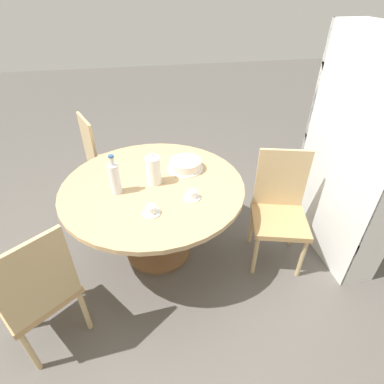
{
  "coord_description": "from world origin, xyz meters",
  "views": [
    {
      "loc": [
        1.9,
        -0.06,
        1.97
      ],
      "look_at": [
        0.0,
        0.3,
        0.6
      ],
      "focal_mm": 28.0,
      "sensor_mm": 36.0,
      "label": 1
    }
  ],
  "objects_px": {
    "chair_b": "(37,291)",
    "cup_b": "(151,211)",
    "chair_a": "(105,159)",
    "water_bottle": "(115,178)",
    "bookshelf": "(351,160)",
    "coffee_pot": "(153,169)",
    "cup_a": "(192,195)",
    "cake_main": "(185,165)",
    "chair_c": "(280,209)"
  },
  "relations": [
    {
      "from": "chair_a",
      "to": "bookshelf",
      "type": "relative_size",
      "value": 0.54
    },
    {
      "from": "coffee_pot",
      "to": "cup_b",
      "type": "distance_m",
      "value": 0.38
    },
    {
      "from": "cup_a",
      "to": "chair_a",
      "type": "bearing_deg",
      "value": -148.54
    },
    {
      "from": "chair_a",
      "to": "chair_c",
      "type": "height_order",
      "value": "same"
    },
    {
      "from": "coffee_pot",
      "to": "cake_main",
      "type": "bearing_deg",
      "value": 119.97
    },
    {
      "from": "chair_b",
      "to": "cake_main",
      "type": "height_order",
      "value": "chair_b"
    },
    {
      "from": "coffee_pot",
      "to": "cake_main",
      "type": "distance_m",
      "value": 0.32
    },
    {
      "from": "water_bottle",
      "to": "cup_b",
      "type": "relative_size",
      "value": 2.5
    },
    {
      "from": "cup_a",
      "to": "cup_b",
      "type": "xyz_separation_m",
      "value": [
        0.12,
        -0.3,
        0.0
      ]
    },
    {
      "from": "chair_a",
      "to": "cup_b",
      "type": "bearing_deg",
      "value": 176.05
    },
    {
      "from": "water_bottle",
      "to": "cup_b",
      "type": "xyz_separation_m",
      "value": [
        0.29,
        0.23,
        -0.1
      ]
    },
    {
      "from": "chair_b",
      "to": "water_bottle",
      "type": "height_order",
      "value": "water_bottle"
    },
    {
      "from": "bookshelf",
      "to": "cup_b",
      "type": "distance_m",
      "value": 1.54
    },
    {
      "from": "coffee_pot",
      "to": "chair_a",
      "type": "bearing_deg",
      "value": -153.2
    },
    {
      "from": "chair_b",
      "to": "cake_main",
      "type": "xyz_separation_m",
      "value": [
        -0.83,
        1.03,
        0.26
      ]
    },
    {
      "from": "cake_main",
      "to": "cup_b",
      "type": "xyz_separation_m",
      "value": [
        0.52,
        -0.32,
        -0.01
      ]
    },
    {
      "from": "water_bottle",
      "to": "coffee_pot",
      "type": "bearing_deg",
      "value": 104.94
    },
    {
      "from": "chair_b",
      "to": "chair_c",
      "type": "distance_m",
      "value": 1.78
    },
    {
      "from": "chair_b",
      "to": "cup_b",
      "type": "distance_m",
      "value": 0.82
    },
    {
      "from": "chair_b",
      "to": "cup_a",
      "type": "bearing_deg",
      "value": 165.9
    },
    {
      "from": "chair_a",
      "to": "cup_b",
      "type": "relative_size",
      "value": 7.79
    },
    {
      "from": "coffee_pot",
      "to": "cup_b",
      "type": "bearing_deg",
      "value": -8.09
    },
    {
      "from": "chair_a",
      "to": "water_bottle",
      "type": "bearing_deg",
      "value": 168.4
    },
    {
      "from": "chair_b",
      "to": "chair_c",
      "type": "height_order",
      "value": "same"
    },
    {
      "from": "coffee_pot",
      "to": "cup_b",
      "type": "height_order",
      "value": "coffee_pot"
    },
    {
      "from": "chair_a",
      "to": "water_bottle",
      "type": "height_order",
      "value": "water_bottle"
    },
    {
      "from": "chair_c",
      "to": "bookshelf",
      "type": "height_order",
      "value": "bookshelf"
    },
    {
      "from": "bookshelf",
      "to": "coffee_pot",
      "type": "xyz_separation_m",
      "value": [
        -0.2,
        -1.47,
        -0.03
      ]
    },
    {
      "from": "water_bottle",
      "to": "chair_b",
      "type": "bearing_deg",
      "value": -38.99
    },
    {
      "from": "water_bottle",
      "to": "cup_b",
      "type": "bearing_deg",
      "value": 37.84
    },
    {
      "from": "water_bottle",
      "to": "chair_a",
      "type": "bearing_deg",
      "value": -170.19
    },
    {
      "from": "coffee_pot",
      "to": "cake_main",
      "type": "relative_size",
      "value": 0.88
    },
    {
      "from": "chair_b",
      "to": "chair_c",
      "type": "bearing_deg",
      "value": 157.7
    },
    {
      "from": "coffee_pot",
      "to": "cake_main",
      "type": "xyz_separation_m",
      "value": [
        -0.15,
        0.27,
        -0.08
      ]
    },
    {
      "from": "cup_b",
      "to": "cake_main",
      "type": "bearing_deg",
      "value": 148.55
    },
    {
      "from": "bookshelf",
      "to": "cup_a",
      "type": "height_order",
      "value": "bookshelf"
    },
    {
      "from": "chair_a",
      "to": "chair_b",
      "type": "xyz_separation_m",
      "value": [
        1.55,
        -0.32,
        0.0
      ]
    },
    {
      "from": "coffee_pot",
      "to": "cup_b",
      "type": "relative_size",
      "value": 2.09
    },
    {
      "from": "coffee_pot",
      "to": "cup_a",
      "type": "relative_size",
      "value": 2.09
    },
    {
      "from": "bookshelf",
      "to": "cup_b",
      "type": "bearing_deg",
      "value": 96.09
    },
    {
      "from": "cup_b",
      "to": "water_bottle",
      "type": "bearing_deg",
      "value": -142.16
    },
    {
      "from": "bookshelf",
      "to": "coffee_pot",
      "type": "bearing_deg",
      "value": 82.16
    },
    {
      "from": "chair_b",
      "to": "bookshelf",
      "type": "bearing_deg",
      "value": 154.83
    },
    {
      "from": "chair_c",
      "to": "water_bottle",
      "type": "bearing_deg",
      "value": -171.18
    },
    {
      "from": "cake_main",
      "to": "cup_a",
      "type": "relative_size",
      "value": 2.38
    },
    {
      "from": "bookshelf",
      "to": "cup_a",
      "type": "bearing_deg",
      "value": 92.06
    },
    {
      "from": "coffee_pot",
      "to": "water_bottle",
      "type": "bearing_deg",
      "value": -75.06
    },
    {
      "from": "chair_a",
      "to": "chair_b",
      "type": "bearing_deg",
      "value": 146.86
    },
    {
      "from": "bookshelf",
      "to": "cup_a",
      "type": "xyz_separation_m",
      "value": [
        0.04,
        -1.23,
        -0.13
      ]
    },
    {
      "from": "bookshelf",
      "to": "cake_main",
      "type": "height_order",
      "value": "bookshelf"
    }
  ]
}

